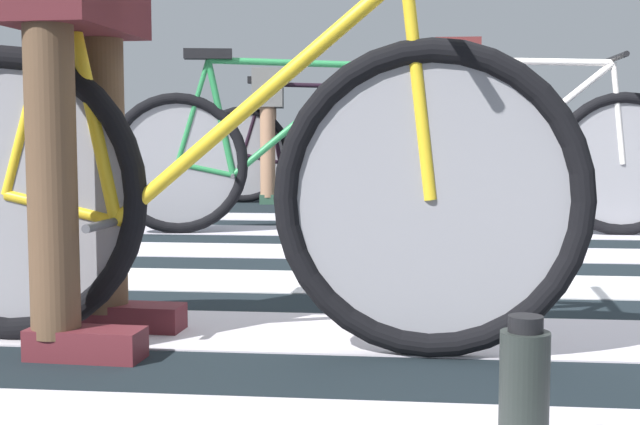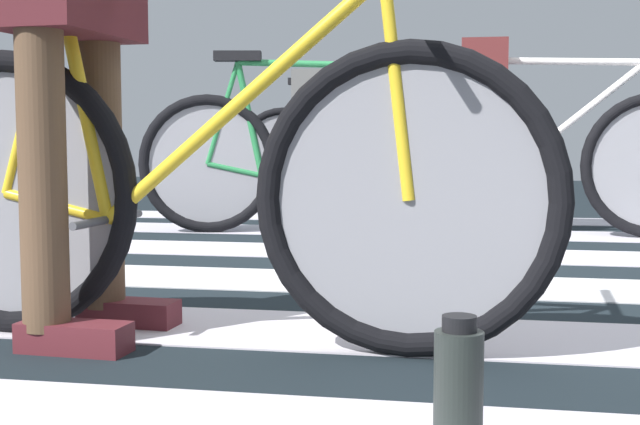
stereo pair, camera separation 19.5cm
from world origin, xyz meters
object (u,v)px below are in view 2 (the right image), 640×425
bicycle_4_of_4 (351,152)px  cyclist_1_of_4 (73,70)px  cyclist_4_of_4 (309,118)px  cyclist_3_of_4 (485,111)px  water_bottle (458,396)px  bicycle_3_of_4 (547,159)px  bicycle_2_of_4 (305,159)px  bicycle_1_of_4 (194,185)px

bicycle_4_of_4 → cyclist_1_of_4: bearing=-97.5°
bicycle_4_of_4 → cyclist_4_of_4: size_ratio=1.76×
cyclist_3_of_4 → water_bottle: 3.17m
bicycle_3_of_4 → bicycle_4_of_4: bearing=123.4°
cyclist_1_of_4 → water_bottle: cyclist_1_of_4 is taller
cyclist_1_of_4 → bicycle_2_of_4: size_ratio=0.60×
bicycle_3_of_4 → cyclist_1_of_4: bearing=-118.4°
bicycle_2_of_4 → cyclist_3_of_4: (0.91, 0.07, 0.24)m
bicycle_3_of_4 → cyclist_4_of_4: 2.49m
bicycle_4_of_4 → water_bottle: size_ratio=7.37×
water_bottle → cyclist_4_of_4: bearing=103.7°
bicycle_1_of_4 → water_bottle: 0.97m
bicycle_3_of_4 → bicycle_4_of_4: same height
bicycle_1_of_4 → cyclist_1_of_4: bearing=180.0°
cyclist_3_of_4 → cyclist_4_of_4: size_ratio=0.99×
cyclist_1_of_4 → water_bottle: bearing=-32.7°
bicycle_2_of_4 → water_bottle: bearing=-85.2°
bicycle_3_of_4 → cyclist_3_of_4: 0.39m
cyclist_4_of_4 → water_bottle: (1.22, -5.02, -0.53)m
bicycle_1_of_4 → cyclist_1_of_4: 0.42m
cyclist_1_of_4 → cyclist_4_of_4: (-0.27, 4.34, -0.02)m
bicycle_2_of_4 → cyclist_3_of_4: cyclist_3_of_4 is taller
bicycle_1_of_4 → cyclist_3_of_4: cyclist_3_of_4 is taller
cyclist_4_of_4 → water_bottle: cyclist_4_of_4 is taller
cyclist_3_of_4 → water_bottle: bearing=-91.0°
cyclist_3_of_4 → cyclist_4_of_4: bearing=123.8°
bicycle_4_of_4 → water_bottle: 5.15m
cyclist_3_of_4 → bicycle_4_of_4: (-0.97, 1.94, -0.24)m
cyclist_4_of_4 → cyclist_1_of_4: bearing=-93.4°
bicycle_1_of_4 → bicycle_4_of_4: size_ratio=1.00×
bicycle_1_of_4 → cyclist_3_of_4: (0.69, 2.45, 0.24)m
cyclist_3_of_4 → cyclist_4_of_4: cyclist_4_of_4 is taller
cyclist_1_of_4 → water_bottle: (0.95, -0.69, -0.55)m
bicycle_2_of_4 → bicycle_3_of_4: same height
bicycle_4_of_4 → water_bottle: bearing=-86.8°
cyclist_1_of_4 → bicycle_4_of_4: size_ratio=0.59×
cyclist_3_of_4 → cyclist_1_of_4: bearing=-112.4°
bicycle_4_of_4 → cyclist_4_of_4: cyclist_4_of_4 is taller
bicycle_3_of_4 → cyclist_3_of_4: bearing=-180.0°
water_bottle → bicycle_1_of_4: bearing=133.7°
bicycle_4_of_4 → cyclist_3_of_4: bearing=-70.5°
cyclist_1_of_4 → bicycle_3_of_4: cyclist_1_of_4 is taller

